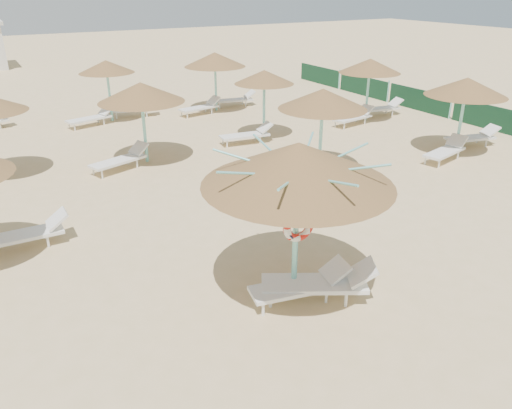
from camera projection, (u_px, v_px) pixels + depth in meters
ground at (291, 294)px, 9.98m from camera, size 120.00×120.00×0.00m
main_palapa at (298, 165)px, 8.85m from camera, size 3.51×3.51×3.15m
lounger_main_a at (303, 285)px, 9.67m from camera, size 2.04×0.95×0.71m
lounger_main_b at (322, 282)px, 9.68m from camera, size 2.23×1.63×0.79m
palapa_field at (201, 86)px, 17.92m from camera, size 20.45×14.39×2.72m
windbreak_fence at (419, 100)px, 24.02m from camera, size 0.08×19.84×1.10m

